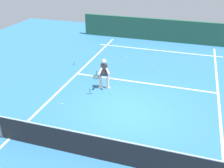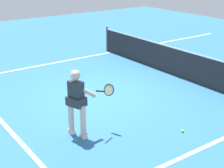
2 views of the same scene
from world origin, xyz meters
name	(u,v)px [view 1 (image 1 of 2)]	position (x,y,z in m)	size (l,w,h in m)	color
ground_plane	(129,112)	(0.00, 0.00, 0.00)	(27.41, 27.41, 0.00)	teal
court_back_wall	(163,30)	(0.00, -10.24, 0.82)	(12.39, 0.24, 1.64)	#23513D
baseline_marking	(158,50)	(0.00, -8.04, 0.00)	(8.39, 0.10, 0.01)	white
service_line_marking	(142,83)	(0.00, -2.87, 0.00)	(7.39, 0.10, 0.01)	white
sideline_left_marking	(221,127)	(-3.70, 0.00, 0.00)	(0.10, 19.08, 0.01)	white
sideline_right_marking	(51,98)	(3.70, 0.00, 0.00)	(0.10, 19.08, 0.01)	white
court_net	(105,149)	(0.00, 3.07, 0.49)	(8.07, 0.08, 1.04)	#4C4C51
tennis_player	(104,73)	(1.68, -1.67, 0.85)	(0.65, 1.08, 1.55)	beige
tennis_ball_near	(152,65)	(-0.07, -5.33, 0.03)	(0.07, 0.07, 0.07)	#D1E533
tennis_ball_mid	(127,56)	(1.72, -6.20, 0.03)	(0.07, 0.07, 0.07)	#D1E533
tennis_ball_far	(62,104)	(2.96, 0.34, 0.03)	(0.07, 0.07, 0.07)	#D1E533
water_bottle	(74,63)	(4.38, -4.00, 0.12)	(0.07, 0.07, 0.24)	#4C9EE5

